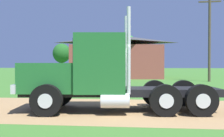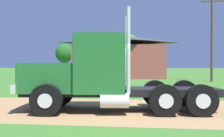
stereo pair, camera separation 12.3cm
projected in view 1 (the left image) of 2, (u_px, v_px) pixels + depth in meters
name	position (u px, v px, depth m)	size (l,w,h in m)	color
ground_plane	(112.00, 109.00, 10.17)	(200.00, 200.00, 0.00)	#3B6F29
dirt_track	(112.00, 109.00, 10.17)	(120.00, 5.66, 0.01)	#9F7C50
truck_foreground_white	(96.00, 76.00, 9.83)	(7.78, 3.14, 3.84)	black
shed_building	(116.00, 57.00, 33.54)	(12.52, 9.19, 5.63)	brown
utility_pole_near	(209.00, 36.00, 25.92)	(2.20, 0.26, 8.79)	#4D4132
tree_left	(62.00, 53.00, 53.33)	(3.72, 3.72, 6.12)	#513823
tree_mid	(125.00, 48.00, 48.45)	(4.86, 4.86, 7.53)	#513823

